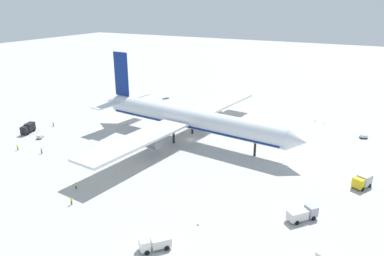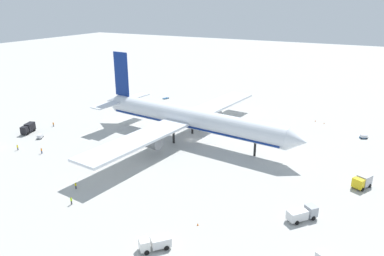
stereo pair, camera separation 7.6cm
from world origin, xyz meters
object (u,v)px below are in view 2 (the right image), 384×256
object	(u,v)px
service_truck_2	(302,213)
baggage_cart_2	(166,98)
ground_worker_0	(42,151)
ground_worker_4	(18,147)
traffic_cone_0	(315,121)
traffic_cone_1	(198,224)
ground_worker_3	(76,186)
airliner	(188,118)
baggage_cart_0	(40,136)
ground_worker_2	(71,201)
service_truck_5	(155,243)
ground_worker_1	(53,124)
traffic_cone_2	(324,123)
service_truck_3	(28,128)
baggage_cart_1	(364,136)
service_truck_1	(362,181)

from	to	relation	value
service_truck_2	baggage_cart_2	xyz separation A→B (m)	(-74.62, 68.73, -1.15)
ground_worker_0	baggage_cart_2	bearing A→B (deg)	90.62
ground_worker_4	traffic_cone_0	distance (m)	100.39
baggage_cart_2	traffic_cone_1	size ratio (longest dim) A/B	6.22
ground_worker_0	ground_worker_4	world-z (taller)	ground_worker_0
ground_worker_4	traffic_cone_0	world-z (taller)	ground_worker_4
baggage_cart_2	ground_worker_3	size ratio (longest dim) A/B	2.12
airliner	service_truck_2	bearing A→B (deg)	-34.81
airliner	ground_worker_0	distance (m)	44.24
traffic_cone_0	traffic_cone_1	world-z (taller)	same
baggage_cart_0	ground_worker_2	world-z (taller)	ground_worker_2
service_truck_5	ground_worker_0	size ratio (longest dim) A/B	3.22
service_truck_2	ground_worker_0	bearing A→B (deg)	-179.33
service_truck_2	ground_worker_2	bearing A→B (deg)	-159.11
ground_worker_1	traffic_cone_2	bearing A→B (deg)	29.44
ground_worker_0	service_truck_3	bearing A→B (deg)	150.26
traffic_cone_1	traffic_cone_2	bearing A→B (deg)	81.17
ground_worker_3	airliner	bearing A→B (deg)	79.04
ground_worker_0	baggage_cart_0	bearing A→B (deg)	141.32
service_truck_3	ground_worker_0	distance (m)	20.84
ground_worker_3	traffic_cone_1	xyz separation A→B (m)	(32.15, 0.13, -0.54)
service_truck_2	ground_worker_3	distance (m)	51.27
ground_worker_0	traffic_cone_1	distance (m)	57.15
baggage_cart_0	ground_worker_4	size ratio (longest dim) A/B	1.78
service_truck_2	traffic_cone_2	size ratio (longest dim) A/B	11.47
service_truck_3	baggage_cart_0	xyz separation A→B (m)	(7.57, -1.92, -0.98)
baggage_cart_1	service_truck_5	bearing A→B (deg)	-110.54
airliner	service_truck_1	bearing A→B (deg)	-9.65
service_truck_5	baggage_cart_0	distance (m)	69.48
baggage_cart_2	ground_worker_4	size ratio (longest dim) A/B	1.98
ground_worker_3	traffic_cone_0	bearing A→B (deg)	62.40
service_truck_3	service_truck_5	bearing A→B (deg)	-23.72
ground_worker_1	traffic_cone_1	xyz separation A→B (m)	(71.85, -29.50, -0.55)
baggage_cart_2	ground_worker_3	xyz separation A→B (m)	(24.73, -80.50, 0.55)
traffic_cone_1	ground_worker_2	bearing A→B (deg)	-168.28
service_truck_5	baggage_cart_2	distance (m)	104.89
service_truck_2	ground_worker_1	xyz separation A→B (m)	(-89.59, 17.87, -0.59)
airliner	ground_worker_3	world-z (taller)	airliner
traffic_cone_2	ground_worker_2	bearing A→B (deg)	-115.74
baggage_cart_2	ground_worker_1	distance (m)	53.02
traffic_cone_2	ground_worker_1	bearing A→B (deg)	-150.56
airliner	ground_worker_4	world-z (taller)	airliner
ground_worker_3	service_truck_5	bearing A→B (deg)	-18.94
traffic_cone_1	traffic_cone_2	size ratio (longest dim) A/B	1.00
service_truck_2	ground_worker_0	distance (m)	73.87
service_truck_3	traffic_cone_0	distance (m)	100.54
baggage_cart_1	ground_worker_4	size ratio (longest dim) A/B	1.67
ground_worker_0	ground_worker_1	distance (m)	24.46
service_truck_1	service_truck_2	xyz separation A→B (m)	(-9.69, -20.39, -0.21)
ground_worker_0	traffic_cone_1	xyz separation A→B (m)	(56.12, -10.77, -0.62)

